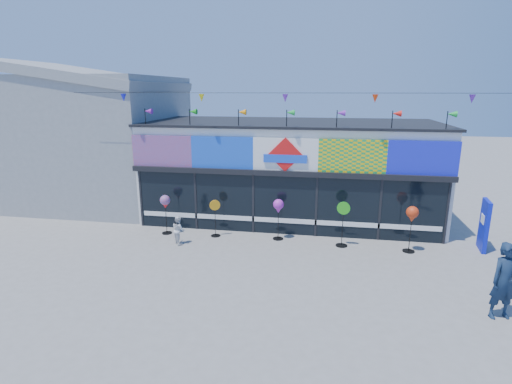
% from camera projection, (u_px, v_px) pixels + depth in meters
% --- Properties ---
extents(ground, '(80.00, 80.00, 0.00)m').
position_uv_depth(ground, '(272.00, 272.00, 12.17)').
color(ground, slate).
rests_on(ground, ground).
extents(kite_shop, '(16.00, 5.70, 5.31)m').
position_uv_depth(kite_shop, '(291.00, 169.00, 17.32)').
color(kite_shop, white).
rests_on(kite_shop, ground).
extents(neighbour_building, '(8.18, 7.20, 6.87)m').
position_uv_depth(neighbour_building, '(91.00, 136.00, 19.70)').
color(neighbour_building, gray).
rests_on(neighbour_building, ground).
extents(blue_sign, '(0.25, 0.90, 1.78)m').
position_uv_depth(blue_sign, '(484.00, 225.00, 13.69)').
color(blue_sign, '#0C19B8').
rests_on(blue_sign, ground).
extents(spinner_0, '(0.39, 0.39, 1.53)m').
position_uv_depth(spinner_0, '(165.00, 203.00, 15.17)').
color(spinner_0, black).
rests_on(spinner_0, ground).
extents(spinner_1, '(0.38, 0.36, 1.42)m').
position_uv_depth(spinner_1, '(215.00, 217.00, 15.01)').
color(spinner_1, black).
rests_on(spinner_1, ground).
extents(spinner_2, '(0.39, 0.39, 1.54)m').
position_uv_depth(spinner_2, '(278.00, 207.00, 14.59)').
color(spinner_2, black).
rests_on(spinner_2, ground).
extents(spinner_3, '(0.46, 0.42, 1.63)m').
position_uv_depth(spinner_3, '(343.00, 223.00, 14.02)').
color(spinner_3, black).
rests_on(spinner_3, ground).
extents(spinner_4, '(0.41, 0.41, 1.62)m').
position_uv_depth(spinner_4, '(412.00, 216.00, 13.42)').
color(spinner_4, black).
rests_on(spinner_4, ground).
extents(adult_man, '(0.80, 0.63, 1.93)m').
position_uv_depth(adult_man, '(505.00, 281.00, 9.55)').
color(adult_man, '#13243E').
rests_on(adult_man, ground).
extents(child, '(0.55, 0.57, 1.04)m').
position_uv_depth(child, '(179.00, 230.00, 14.34)').
color(child, silver).
rests_on(child, ground).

